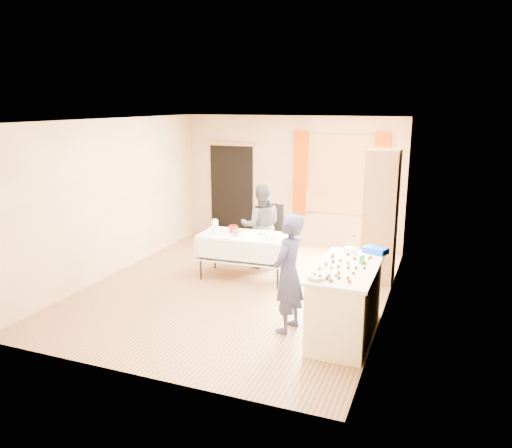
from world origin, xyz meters
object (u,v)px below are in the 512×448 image
at_px(cabinet, 381,216).
at_px(counter, 346,301).
at_px(chair, 269,245).
at_px(party_table, 244,252).
at_px(girl, 288,273).
at_px(woman, 261,226).

distance_m(cabinet, counter, 2.29).
bearing_deg(counter, cabinet, 87.40).
bearing_deg(chair, party_table, -84.45).
relative_size(cabinet, chair, 2.01).
xyz_separation_m(cabinet, girl, (-0.81, -2.31, -0.31)).
bearing_deg(counter, woman, 131.73).
bearing_deg(girl, counter, 107.65).
bearing_deg(girl, party_table, -132.87).
xyz_separation_m(party_table, woman, (0.04, 0.67, 0.30)).
xyz_separation_m(counter, woman, (-1.93, 2.17, 0.29)).
xyz_separation_m(chair, woman, (-0.04, -0.27, 0.43)).
distance_m(chair, girl, 2.84).
bearing_deg(party_table, girl, -54.57).
bearing_deg(party_table, counter, -39.90).
bearing_deg(cabinet, party_table, -161.13).
xyz_separation_m(cabinet, party_table, (-2.08, -0.71, -0.63)).
bearing_deg(woman, counter, 109.12).
relative_size(cabinet, party_table, 1.42).
relative_size(cabinet, girl, 1.40).
relative_size(counter, party_table, 1.01).
height_order(counter, woman, woman).
bearing_deg(cabinet, woman, -178.93).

